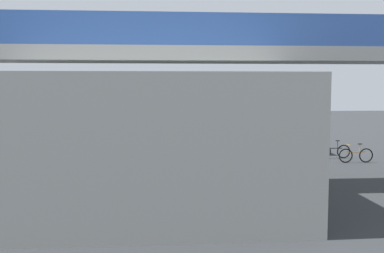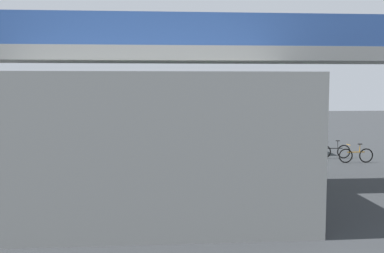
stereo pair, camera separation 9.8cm
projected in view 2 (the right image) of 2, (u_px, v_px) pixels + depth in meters
name	position (u px, v px, depth m)	size (l,w,h in m)	color
ground	(183.00, 151.00, 27.39)	(80.00, 80.00, 0.00)	#2D3033
city_bus	(192.00, 121.00, 25.86)	(11.54, 2.85, 3.15)	#1E8C38
bicycle_black	(334.00, 151.00, 24.49)	(1.77, 0.44, 0.96)	black
bicycle_orange	(356.00, 155.00, 23.14)	(1.77, 0.44, 0.96)	black
pedestrian	(294.00, 132.00, 29.40)	(0.38, 0.38, 1.79)	#2D2D38
traffic_sign	(196.00, 116.00, 29.97)	(0.08, 0.60, 2.80)	slate
lane_dash_leftmost	(241.00, 144.00, 30.56)	(2.00, 0.20, 0.01)	silver
lane_dash_left	(181.00, 144.00, 30.25)	(2.00, 0.20, 0.01)	silver
lane_dash_centre	(119.00, 145.00, 29.95)	(2.00, 0.20, 0.01)	silver
pedestrian_overpass	(199.00, 66.00, 16.96)	(24.14, 2.60, 6.31)	#9E9E99
station_building	(146.00, 146.00, 13.57)	(9.00, 5.04, 4.20)	#9E9E99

